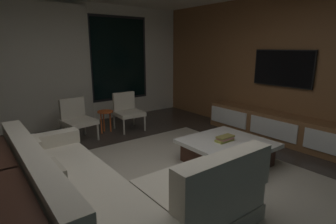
{
  "coord_description": "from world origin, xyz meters",
  "views": [
    {
      "loc": [
        -1.82,
        -2.48,
        1.74
      ],
      "look_at": [
        0.78,
        0.93,
        0.7
      ],
      "focal_mm": 28.76,
      "sensor_mm": 36.0,
      "label": 1
    }
  ],
  "objects_px": {
    "media_console": "(281,129)",
    "accent_chair_by_curtain": "(77,117)",
    "sectional_couch": "(105,193)",
    "mounted_tv": "(283,68)",
    "coffee_table": "(227,152)",
    "book_stack_on_coffee_table": "(225,139)",
    "accent_chair_near_window": "(127,109)",
    "side_stool": "(105,115)"
  },
  "relations": [
    {
      "from": "accent_chair_near_window",
      "to": "accent_chair_by_curtain",
      "type": "distance_m",
      "value": 1.1
    },
    {
      "from": "media_console",
      "to": "mounted_tv",
      "type": "xyz_separation_m",
      "value": [
        0.18,
        0.2,
        1.1
      ]
    },
    {
      "from": "coffee_table",
      "to": "accent_chair_near_window",
      "type": "xyz_separation_m",
      "value": [
        -0.31,
        2.51,
        0.25
      ]
    },
    {
      "from": "coffee_table",
      "to": "media_console",
      "type": "distance_m",
      "value": 1.57
    },
    {
      "from": "side_stool",
      "to": "coffee_table",
      "type": "bearing_deg",
      "value": -72.5
    },
    {
      "from": "accent_chair_near_window",
      "to": "accent_chair_by_curtain",
      "type": "xyz_separation_m",
      "value": [
        -1.1,
        -0.01,
        0.0
      ]
    },
    {
      "from": "coffee_table",
      "to": "accent_chair_near_window",
      "type": "relative_size",
      "value": 1.49
    },
    {
      "from": "book_stack_on_coffee_table",
      "to": "accent_chair_by_curtain",
      "type": "xyz_separation_m",
      "value": [
        -1.39,
        2.46,
        0.04
      ]
    },
    {
      "from": "media_console",
      "to": "accent_chair_by_curtain",
      "type": "bearing_deg",
      "value": 140.48
    },
    {
      "from": "coffee_table",
      "to": "accent_chair_near_window",
      "type": "height_order",
      "value": "accent_chair_near_window"
    },
    {
      "from": "accent_chair_by_curtain",
      "to": "mounted_tv",
      "type": "height_order",
      "value": "mounted_tv"
    },
    {
      "from": "accent_chair_by_curtain",
      "to": "mounted_tv",
      "type": "xyz_separation_m",
      "value": [
        3.16,
        -2.26,
        0.92
      ]
    },
    {
      "from": "coffee_table",
      "to": "side_stool",
      "type": "distance_m",
      "value": 2.68
    },
    {
      "from": "media_console",
      "to": "accent_chair_near_window",
      "type": "bearing_deg",
      "value": 127.32
    },
    {
      "from": "book_stack_on_coffee_table",
      "to": "media_console",
      "type": "bearing_deg",
      "value": 0.25
    },
    {
      "from": "book_stack_on_coffee_table",
      "to": "media_console",
      "type": "distance_m",
      "value": 1.6
    },
    {
      "from": "book_stack_on_coffee_table",
      "to": "accent_chair_by_curtain",
      "type": "height_order",
      "value": "accent_chair_by_curtain"
    },
    {
      "from": "accent_chair_by_curtain",
      "to": "book_stack_on_coffee_table",
      "type": "bearing_deg",
      "value": -60.63
    },
    {
      "from": "sectional_couch",
      "to": "coffee_table",
      "type": "distance_m",
      "value": 2.04
    },
    {
      "from": "coffee_table",
      "to": "mounted_tv",
      "type": "height_order",
      "value": "mounted_tv"
    },
    {
      "from": "sectional_couch",
      "to": "side_stool",
      "type": "bearing_deg",
      "value": 65.43
    },
    {
      "from": "sectional_couch",
      "to": "mounted_tv",
      "type": "xyz_separation_m",
      "value": [
        3.78,
        0.37,
        1.06
      ]
    },
    {
      "from": "book_stack_on_coffee_table",
      "to": "sectional_couch",
      "type": "bearing_deg",
      "value": -175.26
    },
    {
      "from": "book_stack_on_coffee_table",
      "to": "mounted_tv",
      "type": "height_order",
      "value": "mounted_tv"
    },
    {
      "from": "side_stool",
      "to": "accent_chair_by_curtain",
      "type": "bearing_deg",
      "value": -175.02
    },
    {
      "from": "accent_chair_near_window",
      "to": "sectional_couch",
      "type": "bearing_deg",
      "value": -122.99
    },
    {
      "from": "sectional_couch",
      "to": "side_stool",
      "type": "xyz_separation_m",
      "value": [
        1.23,
        2.68,
        0.08
      ]
    },
    {
      "from": "accent_chair_by_curtain",
      "to": "side_stool",
      "type": "relative_size",
      "value": 1.7
    },
    {
      "from": "sectional_couch",
      "to": "accent_chair_near_window",
      "type": "height_order",
      "value": "sectional_couch"
    },
    {
      "from": "sectional_couch",
      "to": "accent_chair_by_curtain",
      "type": "height_order",
      "value": "sectional_couch"
    },
    {
      "from": "accent_chair_near_window",
      "to": "media_console",
      "type": "distance_m",
      "value": 3.11
    },
    {
      "from": "accent_chair_near_window",
      "to": "coffee_table",
      "type": "bearing_deg",
      "value": -82.85
    },
    {
      "from": "coffee_table",
      "to": "mounted_tv",
      "type": "xyz_separation_m",
      "value": [
        1.75,
        0.24,
        1.16
      ]
    },
    {
      "from": "media_console",
      "to": "mounted_tv",
      "type": "bearing_deg",
      "value": 47.55
    },
    {
      "from": "accent_chair_near_window",
      "to": "side_stool",
      "type": "height_order",
      "value": "accent_chair_near_window"
    },
    {
      "from": "coffee_table",
      "to": "media_console",
      "type": "bearing_deg",
      "value": 1.47
    },
    {
      "from": "book_stack_on_coffee_table",
      "to": "mounted_tv",
      "type": "bearing_deg",
      "value": 6.6
    },
    {
      "from": "mounted_tv",
      "to": "coffee_table",
      "type": "bearing_deg",
      "value": -172.25
    },
    {
      "from": "book_stack_on_coffee_table",
      "to": "accent_chair_near_window",
      "type": "relative_size",
      "value": 0.39
    },
    {
      "from": "accent_chair_by_curtain",
      "to": "coffee_table",
      "type": "bearing_deg",
      "value": -60.54
    },
    {
      "from": "side_stool",
      "to": "mounted_tv",
      "type": "relative_size",
      "value": 0.39
    },
    {
      "from": "accent_chair_near_window",
      "to": "media_console",
      "type": "xyz_separation_m",
      "value": [
        1.88,
        -2.47,
        -0.18
      ]
    }
  ]
}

